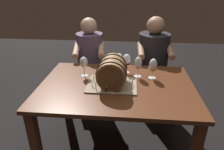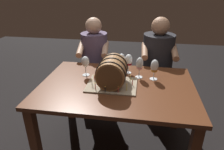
% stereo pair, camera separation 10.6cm
% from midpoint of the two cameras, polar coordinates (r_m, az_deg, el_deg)
% --- Properties ---
extents(ground_plane, '(8.00, 8.00, 0.00)m').
position_cam_midpoint_polar(ground_plane, '(2.26, 2.56, -19.17)').
color(ground_plane, black).
extents(dining_table, '(1.37, 0.95, 0.72)m').
position_cam_midpoint_polar(dining_table, '(1.88, 2.91, -5.44)').
color(dining_table, '#562D19').
rests_on(dining_table, ground).
extents(barrel_cake, '(0.44, 0.34, 0.26)m').
position_cam_midpoint_polar(barrel_cake, '(1.77, 1.71, 0.65)').
color(barrel_cake, gray).
rests_on(barrel_cake, dining_table).
extents(wine_glass_rose, '(0.07, 0.07, 0.20)m').
position_cam_midpoint_polar(wine_glass_rose, '(1.94, 9.26, 2.92)').
color(wine_glass_rose, white).
rests_on(wine_glass_rose, dining_table).
extents(wine_glass_white, '(0.07, 0.07, 0.17)m').
position_cam_midpoint_polar(wine_glass_white, '(2.11, 4.06, 4.47)').
color(wine_glass_white, white).
rests_on(wine_glass_white, dining_table).
extents(wine_glass_empty, '(0.07, 0.07, 0.20)m').
position_cam_midpoint_polar(wine_glass_empty, '(1.97, -5.91, 3.57)').
color(wine_glass_empty, white).
rests_on(wine_glass_empty, dining_table).
extents(wine_glass_amber, '(0.07, 0.07, 0.20)m').
position_cam_midpoint_polar(wine_glass_amber, '(1.93, 13.30, 2.22)').
color(wine_glass_amber, white).
rests_on(wine_glass_amber, dining_table).
extents(wine_glass_red, '(0.08, 0.08, 0.20)m').
position_cam_midpoint_polar(wine_glass_red, '(2.02, 6.14, 3.99)').
color(wine_glass_red, white).
rests_on(wine_glass_red, dining_table).
extents(person_seated_left, '(0.39, 0.49, 1.17)m').
position_cam_midpoint_polar(person_seated_left, '(2.67, -3.61, 2.09)').
color(person_seated_left, '#372D40').
rests_on(person_seated_left, ground).
extents(person_seated_right, '(0.41, 0.49, 1.20)m').
position_cam_midpoint_polar(person_seated_right, '(2.61, 13.40, 1.74)').
color(person_seated_right, black).
rests_on(person_seated_right, ground).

